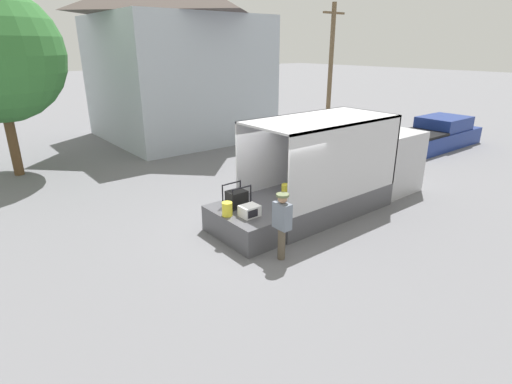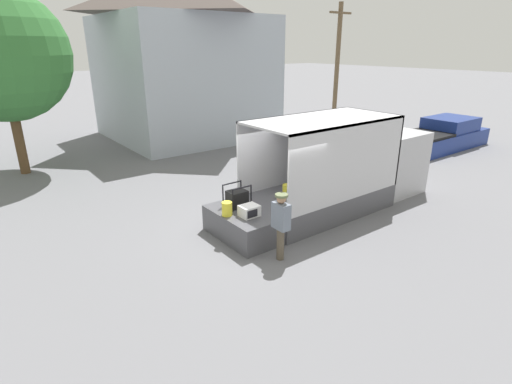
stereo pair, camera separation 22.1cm
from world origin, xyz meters
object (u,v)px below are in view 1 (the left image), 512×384
Objects in this scene: microwave at (250,211)px; portable_generator at (237,198)px; pickup_truck_blue at (436,135)px; box_truck at (352,174)px; worker_person at (282,220)px; orange_bucket at (227,209)px; utility_pole at (331,63)px.

portable_generator is at bearing 79.12° from microwave.
pickup_truck_blue is (13.51, 1.69, -0.36)m from portable_generator.
box_truck reaches higher than microwave.
worker_person is at bearing -92.97° from portable_generator.
microwave is (-4.45, -0.32, -0.03)m from box_truck.
box_truck is at bearing 4.11° from microwave.
pickup_truck_blue is at bearing 14.75° from worker_person.
orange_bucket is 17.86m from utility_pole.
orange_bucket is at bearing 106.70° from worker_person.
orange_bucket reaches higher than microwave.
utility_pole is (14.11, 9.42, 2.82)m from portable_generator.
orange_bucket is at bearing 179.34° from box_truck.
worker_person is 0.23× the size of utility_pole.
utility_pole reaches higher than pickup_truck_blue.
utility_pole is at bearing 85.58° from pickup_truck_blue.
box_truck is at bearing -134.94° from utility_pole.
pickup_truck_blue reaches higher than orange_bucket.
pickup_truck_blue is (13.61, 3.58, -0.42)m from worker_person.
portable_generator is 0.66m from orange_bucket.
microwave is 0.57m from orange_bucket.
worker_person is at bearing -141.46° from utility_pole.
box_truck is 0.90× the size of utility_pole.
microwave is at bearing -100.88° from portable_generator.
box_truck is at bearing -0.66° from orange_bucket.
utility_pole is at bearing 38.54° from worker_person.
microwave is 13.86m from pickup_truck_blue.
utility_pole reaches higher than orange_bucket.
utility_pole is at bearing 33.72° from portable_generator.
portable_generator reaches higher than orange_bucket.
microwave is 17.72m from utility_pole.
portable_generator is at bearing 87.03° from worker_person.
pickup_truck_blue is at bearing -94.42° from utility_pole.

